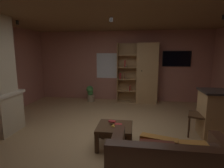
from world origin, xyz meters
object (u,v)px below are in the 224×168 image
(table_book_2, at_px, (112,121))
(table_book_1, at_px, (118,124))
(wall_mounted_tv, at_px, (177,59))
(table_book_0, at_px, (115,126))
(potted_floor_plant, at_px, (90,93))
(coffee_table, at_px, (115,130))
(dining_chair, at_px, (204,113))
(bookshelf_cabinet, at_px, (144,74))

(table_book_2, bearing_deg, table_book_1, -29.28)
(table_book_2, relative_size, wall_mounted_tv, 0.13)
(table_book_0, xyz_separation_m, potted_floor_plant, (-1.29, 3.09, -0.13))
(coffee_table, distance_m, table_book_0, 0.10)
(table_book_1, bearing_deg, potted_floor_plant, 113.85)
(dining_chair, distance_m, wall_mounted_tv, 2.95)
(table_book_0, relative_size, potted_floor_plant, 0.18)
(wall_mounted_tv, bearing_deg, dining_chair, -88.82)
(coffee_table, bearing_deg, wall_mounted_tv, 63.17)
(potted_floor_plant, bearing_deg, coffee_table, -67.15)
(dining_chair, bearing_deg, table_book_1, -158.55)
(wall_mounted_tv, bearing_deg, table_book_2, -118.01)
(table_book_2, relative_size, potted_floor_plant, 0.22)
(bookshelf_cabinet, distance_m, coffee_table, 3.35)
(bookshelf_cabinet, distance_m, potted_floor_plant, 2.06)
(wall_mounted_tv, bearing_deg, table_book_0, -116.51)
(table_book_1, distance_m, potted_floor_plant, 3.36)
(potted_floor_plant, bearing_deg, wall_mounted_tv, 7.04)
(table_book_2, height_order, dining_chair, dining_chair)
(coffee_table, relative_size, wall_mounted_tv, 0.68)
(table_book_0, distance_m, table_book_1, 0.07)
(dining_chair, height_order, potted_floor_plant, dining_chair)
(bookshelf_cabinet, xyz_separation_m, coffee_table, (-0.63, -3.22, -0.71))
(table_book_1, bearing_deg, coffee_table, 169.70)
(table_book_1, relative_size, wall_mounted_tv, 0.14)
(table_book_2, bearing_deg, coffee_table, -45.13)
(coffee_table, height_order, table_book_1, table_book_1)
(bookshelf_cabinet, bearing_deg, table_book_1, -99.87)
(potted_floor_plant, xyz_separation_m, wall_mounted_tv, (3.02, 0.37, 1.26))
(coffee_table, xyz_separation_m, table_book_1, (0.07, -0.01, 0.12))
(table_book_1, bearing_deg, bookshelf_cabinet, 80.13)
(potted_floor_plant, bearing_deg, table_book_0, -67.25)
(coffee_table, bearing_deg, dining_chair, 20.34)
(table_book_0, height_order, table_book_2, table_book_2)
(table_book_2, xyz_separation_m, wall_mounted_tv, (1.79, 3.37, 1.08))
(table_book_2, distance_m, potted_floor_plant, 3.24)
(table_book_1, height_order, wall_mounted_tv, wall_mounted_tv)
(table_book_0, distance_m, potted_floor_plant, 3.35)
(dining_chair, bearing_deg, coffee_table, -159.66)
(dining_chair, bearing_deg, table_book_0, -158.66)
(bookshelf_cabinet, distance_m, wall_mounted_tv, 1.23)
(bookshelf_cabinet, height_order, table_book_1, bookshelf_cabinet)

